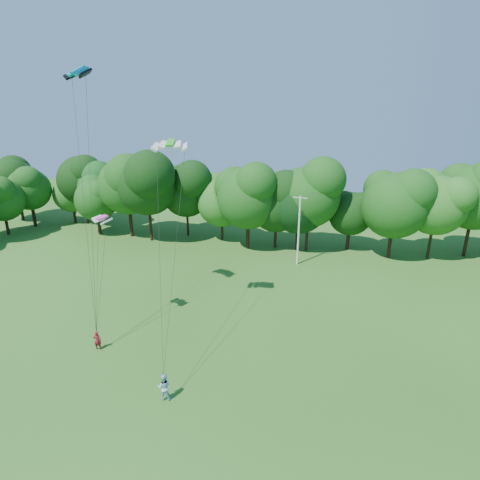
# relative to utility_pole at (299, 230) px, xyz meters

# --- Properties ---
(ground) EXTENTS (160.00, 160.00, 0.00)m
(ground) POSITION_rel_utility_pole_xyz_m (-5.70, -29.03, -4.58)
(ground) COLOR #2C5818
(ground) RESTS_ON ground
(utility_pole) EXTENTS (1.78, 0.35, 8.94)m
(utility_pole) POSITION_rel_utility_pole_xyz_m (0.00, 0.00, 0.00)
(utility_pole) COLOR silver
(utility_pole) RESTS_ON ground
(kite_flyer_left) EXTENTS (0.69, 0.55, 1.65)m
(kite_flyer_left) POSITION_rel_utility_pole_xyz_m (-13.69, -22.77, -3.75)
(kite_flyer_left) COLOR maroon
(kite_flyer_left) RESTS_ON ground
(kite_flyer_right) EXTENTS (1.09, 0.93, 1.93)m
(kite_flyer_right) POSITION_rel_utility_pole_xyz_m (-5.91, -26.58, -3.61)
(kite_flyer_right) COLOR #AACFEC
(kite_flyer_right) RESTS_ON ground
(kite_teal) EXTENTS (2.91, 2.17, 0.71)m
(kite_teal) POSITION_rel_utility_pole_xyz_m (-16.15, -17.58, 17.07)
(kite_teal) COLOR #0584A0
(kite_teal) RESTS_ON ground
(kite_green) EXTENTS (3.13, 1.93, 0.59)m
(kite_green) POSITION_rel_utility_pole_xyz_m (-9.06, -16.67, 11.58)
(kite_green) COLOR green
(kite_green) RESTS_ON ground
(kite_pink) EXTENTS (2.02, 1.54, 0.30)m
(kite_pink) POSITION_rel_utility_pole_xyz_m (-14.29, -19.41, 5.69)
(kite_pink) COLOR #E23F9D
(kite_pink) RESTS_ON ground
(tree_back_west) EXTENTS (8.37, 8.37, 12.18)m
(tree_back_west) POSITION_rel_utility_pole_xyz_m (-35.32, 9.68, 3.03)
(tree_back_west) COLOR black
(tree_back_west) RESTS_ON ground
(tree_back_center) EXTENTS (8.90, 8.90, 12.95)m
(tree_back_center) POSITION_rel_utility_pole_xyz_m (-0.71, 5.61, 3.51)
(tree_back_center) COLOR black
(tree_back_center) RESTS_ON ground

